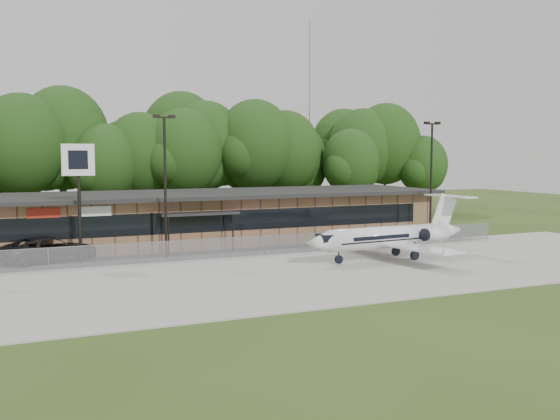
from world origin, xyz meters
name	(u,v)px	position (x,y,z in m)	size (l,w,h in m)	color
ground	(341,302)	(0.00, 0.00, 0.00)	(160.00, 160.00, 0.00)	#2F4819
apron	(278,274)	(0.00, 8.00, 0.04)	(64.00, 18.00, 0.08)	#9E9B93
parking_lot	(220,249)	(0.00, 19.50, 0.03)	(50.00, 9.00, 0.06)	#383835
terminal	(203,217)	(0.00, 23.94, 2.18)	(41.00, 11.65, 4.30)	#895C44
fence	(239,247)	(0.00, 15.00, 0.78)	(46.00, 0.04, 1.52)	gray
treeline	(156,154)	(0.00, 42.00, 7.50)	(72.00, 12.00, 15.00)	#1F3B12
radio_mast	(309,117)	(22.00, 48.00, 12.50)	(0.20, 0.20, 25.00)	gray
light_pole_mid	(165,175)	(-5.00, 16.50, 5.98)	(1.55, 0.30, 10.23)	black
light_pole_right	(431,172)	(18.00, 16.50, 5.98)	(1.55, 0.30, 10.23)	black
business_jet	(392,237)	(9.47, 9.62, 1.62)	(13.50, 12.03, 4.54)	silver
suv	(51,249)	(-12.64, 18.54, 0.90)	(2.98, 6.47, 1.80)	#28282A
pole_sign	(78,172)	(-10.82, 16.80, 6.25)	(2.15, 0.38, 8.17)	black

